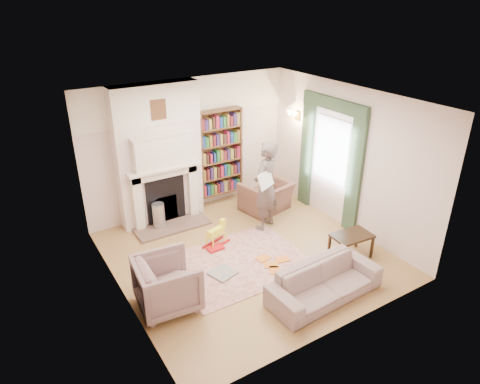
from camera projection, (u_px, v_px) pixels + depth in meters
floor at (247, 254)px, 7.73m from camera, size 4.50×4.50×0.00m
ceiling at (249, 100)px, 6.53m from camera, size 4.50×4.50×0.00m
wall_back at (189, 146)px, 8.86m from camera, size 4.50×0.00×4.50m
wall_front at (344, 246)px, 5.40m from camera, size 4.50×0.00×4.50m
wall_left at (115, 218)px, 6.06m from camera, size 0.00×4.50×4.50m
wall_right at (346, 159)px, 8.20m from camera, size 0.00×4.50×4.50m
fireplace at (159, 156)px, 8.35m from camera, size 1.70×0.58×2.80m
bookcase at (220, 152)px, 9.16m from camera, size 1.00×0.24×1.85m
window at (332, 150)px, 8.48m from camera, size 0.02×0.90×1.30m
curtain_left at (355, 174)px, 8.03m from camera, size 0.07×0.32×2.40m
curtain_right at (307, 152)px, 9.11m from camera, size 0.07×0.32×2.40m
pelmet at (334, 104)px, 8.06m from camera, size 0.09×1.70×0.24m
wall_sconce at (290, 117)px, 9.04m from camera, size 0.20×0.24×0.24m
rug at (239, 263)px, 7.49m from camera, size 2.32×1.78×0.01m
armchair_reading at (266, 196)px, 9.17m from camera, size 1.14×1.04×0.64m
armchair_left at (167, 284)px, 6.31m from camera, size 0.97×0.95×0.81m
sofa at (325, 282)px, 6.56m from camera, size 1.88×0.80×0.54m
man_reading at (266, 186)px, 8.25m from camera, size 0.78×0.67×1.81m
newspaper at (266, 180)px, 7.92m from camera, size 0.45×0.30×0.30m
coffee_table at (351, 246)px, 7.58m from camera, size 0.73×0.50×0.45m
paraffin_heater at (159, 216)px, 8.46m from camera, size 0.29×0.29×0.55m
rocking_horse at (216, 234)px, 7.90m from camera, size 0.58×0.36×0.48m
board_game at (223, 273)px, 7.17m from camera, size 0.47×0.47×0.03m
game_box_lid at (215, 248)px, 7.85m from camera, size 0.30×0.20×0.05m
comic_annuals at (273, 263)px, 7.45m from camera, size 0.59×0.66×0.02m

